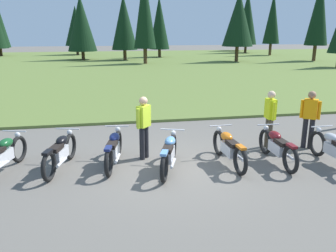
% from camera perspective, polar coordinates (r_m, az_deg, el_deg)
% --- Properties ---
extents(ground_plane, '(140.00, 140.00, 0.00)m').
position_cam_1_polar(ground_plane, '(8.75, 0.74, -6.72)').
color(ground_plane, '#605B54').
extents(grass_moorland, '(80.00, 44.00, 0.10)m').
position_cam_1_polar(grass_moorland, '(34.47, -8.21, 9.92)').
color(grass_moorland, '#5B7033').
rests_on(grass_moorland, ground).
extents(forest_treeline, '(37.71, 28.71, 8.78)m').
position_cam_1_polar(forest_treeline, '(43.69, -0.89, 16.85)').
color(forest_treeline, '#47331E').
rests_on(forest_treeline, ground).
extents(motorcycle_british_green, '(0.85, 2.03, 0.88)m').
position_cam_1_polar(motorcycle_british_green, '(9.17, -25.48, -4.33)').
color(motorcycle_british_green, black).
rests_on(motorcycle_british_green, ground).
extents(motorcycle_black, '(0.79, 2.05, 0.88)m').
position_cam_1_polar(motorcycle_black, '(8.88, -17.27, -4.11)').
color(motorcycle_black, black).
rests_on(motorcycle_black, ground).
extents(motorcycle_navy, '(0.70, 2.07, 0.88)m').
position_cam_1_polar(motorcycle_navy, '(8.83, -8.88, -3.68)').
color(motorcycle_navy, black).
rests_on(motorcycle_navy, ground).
extents(motorcycle_sky_blue, '(0.90, 2.01, 0.88)m').
position_cam_1_polar(motorcycle_sky_blue, '(8.42, 0.19, -4.44)').
color(motorcycle_sky_blue, black).
rests_on(motorcycle_sky_blue, ground).
extents(motorcycle_orange, '(0.62, 2.10, 0.88)m').
position_cam_1_polar(motorcycle_orange, '(8.92, 9.95, -3.52)').
color(motorcycle_orange, black).
rests_on(motorcycle_orange, ground).
extents(motorcycle_maroon, '(0.62, 2.10, 0.88)m').
position_cam_1_polar(motorcycle_maroon, '(9.31, 17.49, -3.22)').
color(motorcycle_maroon, black).
rests_on(motorcycle_maroon, ground).
extents(motorcycle_silver, '(0.62, 2.10, 0.88)m').
position_cam_1_polar(motorcycle_silver, '(9.67, 25.69, -3.38)').
color(motorcycle_silver, black).
rests_on(motorcycle_silver, ground).
extents(rider_with_back_turned, '(0.40, 0.43, 1.67)m').
position_cam_1_polar(rider_with_back_turned, '(9.05, -4.01, 0.33)').
color(rider_with_back_turned, black).
rests_on(rider_with_back_turned, ground).
extents(rider_checking_bike, '(0.46, 0.39, 1.67)m').
position_cam_1_polar(rider_checking_bike, '(10.64, 22.27, 1.50)').
color(rider_checking_bike, black).
rests_on(rider_checking_bike, ground).
extents(rider_near_row_end, '(0.25, 0.55, 1.67)m').
position_cam_1_polar(rider_near_row_end, '(10.29, 16.40, 1.59)').
color(rider_near_row_end, '#4C4233').
rests_on(rider_near_row_end, ground).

